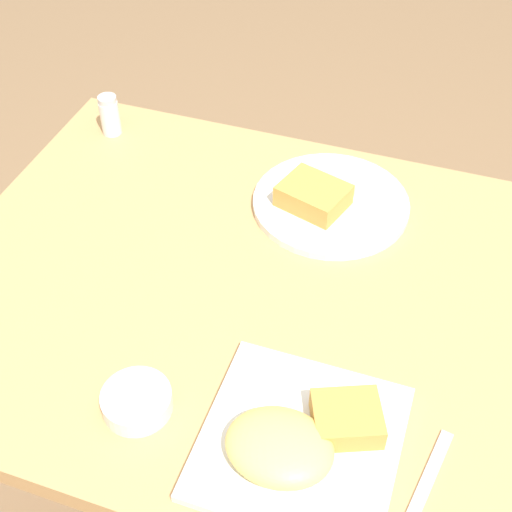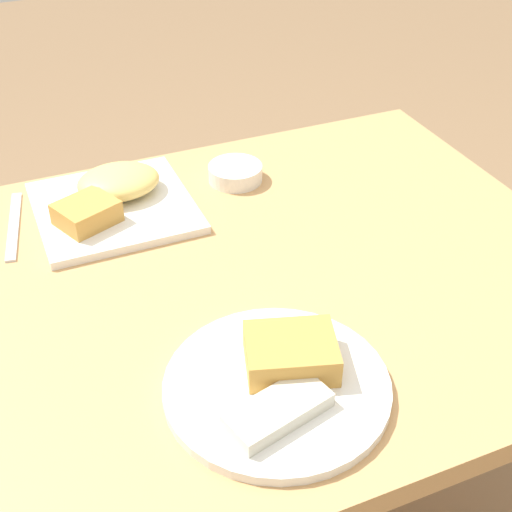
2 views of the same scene
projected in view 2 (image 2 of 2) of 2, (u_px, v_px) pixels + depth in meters
The scene contains 5 objects.
dining_table at pixel (242, 317), 1.09m from camera, with size 1.05×0.81×0.70m.
plate_square_near at pixel (112, 198), 1.18m from camera, with size 0.25×0.25×0.06m.
plate_oval_far at pixel (280, 380), 0.86m from camera, with size 0.28×0.28×0.05m.
sauce_ramekin at pixel (235, 172), 1.26m from camera, with size 0.10×0.10×0.03m.
butter_knife at pixel (14, 225), 1.15m from camera, with size 0.05×0.20×0.00m.
Camera 2 is at (0.30, 0.77, 1.35)m, focal length 50.00 mm.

